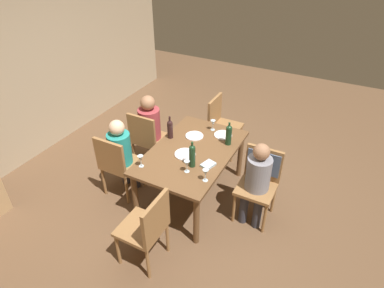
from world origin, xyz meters
TOP-DOWN VIEW (x-y plane):
  - ground_plane at (0.00, 0.00)m, footprint 10.00×10.00m
  - rear_room_partition at (0.00, 2.68)m, footprint 6.40×0.12m
  - dining_table at (0.00, 0.00)m, footprint 1.51×0.96m
  - chair_near at (0.12, -0.86)m, footprint 0.46×0.44m
  - chair_far_right at (0.25, 0.86)m, footprint 0.44×0.44m
  - chair_far_left at (-0.43, 0.86)m, footprint 0.44×0.44m
  - chair_right_end at (1.14, 0.09)m, footprint 0.44×0.44m
  - chair_left_end at (-1.14, -0.09)m, footprint 0.44×0.44m
  - person_woman_host at (-0.03, -0.86)m, footprint 0.33×0.29m
  - person_man_bearded at (0.37, 0.86)m, footprint 0.36×0.31m
  - person_man_guest at (-0.32, 0.86)m, footprint 0.34×0.29m
  - wine_bottle_tall_green at (0.35, -0.34)m, footprint 0.08×0.08m
  - wine_bottle_dark_red at (0.14, 0.39)m, footprint 0.07×0.07m
  - wine_bottle_short_olive at (-0.27, -0.14)m, footprint 0.07×0.07m
  - wine_glass_near_left at (0.57, -0.02)m, footprint 0.07×0.07m
  - wine_glass_centre at (-0.39, -0.14)m, footprint 0.07×0.07m
  - wine_glass_near_right at (-0.55, 0.38)m, footprint 0.07×0.07m
  - wine_glass_far at (-0.44, -0.39)m, footprint 0.07×0.07m
  - dinner_plate_host at (-0.11, 0.04)m, footprint 0.26×0.26m
  - dinner_plate_guest_left at (0.31, 0.12)m, footprint 0.24×0.24m
  - dinner_plate_guest_right at (0.50, -0.21)m, footprint 0.24×0.24m
  - folded_napkin at (-0.18, -0.31)m, footprint 0.19×0.16m

SIDE VIEW (x-z plane):
  - ground_plane at x=0.00m, z-range 0.00..0.00m
  - chair_far_right at x=0.25m, z-range 0.07..0.99m
  - chair_far_left at x=-0.43m, z-range 0.07..0.99m
  - chair_right_end at x=1.14m, z-range 0.07..0.99m
  - chair_left_end at x=-1.14m, z-range 0.07..0.99m
  - chair_near at x=0.12m, z-range 0.13..1.05m
  - person_woman_host at x=-0.03m, z-range 0.09..1.18m
  - person_man_guest at x=-0.32m, z-range 0.09..1.19m
  - dining_table at x=0.00m, z-range 0.28..1.01m
  - person_man_bearded at x=0.37m, z-range 0.09..1.23m
  - dinner_plate_host at x=-0.11m, z-range 0.73..0.74m
  - dinner_plate_guest_left at x=0.31m, z-range 0.73..0.74m
  - dinner_plate_guest_right at x=0.50m, z-range 0.73..0.74m
  - folded_napkin at x=-0.18m, z-range 0.73..0.76m
  - wine_glass_near_left at x=0.57m, z-range 0.76..0.91m
  - wine_glass_centre at x=-0.39m, z-range 0.76..0.91m
  - wine_glass_near_right at x=-0.55m, z-range 0.76..0.91m
  - wine_glass_far at x=-0.44m, z-range 0.76..0.91m
  - wine_bottle_dark_red at x=0.14m, z-range 0.71..1.02m
  - wine_bottle_tall_green at x=0.35m, z-range 0.72..1.03m
  - wine_bottle_short_olive at x=-0.27m, z-range 0.72..1.05m
  - rear_room_partition at x=0.00m, z-range 0.00..2.70m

